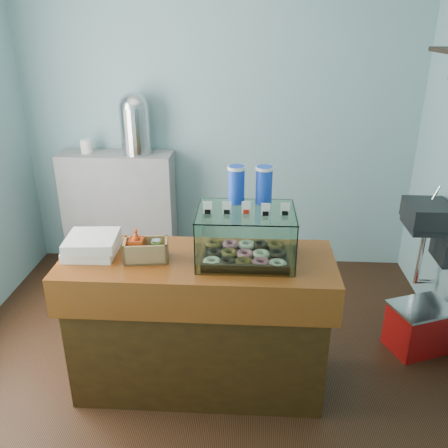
# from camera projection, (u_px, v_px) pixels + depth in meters

# --- Properties ---
(ground) EXTENTS (3.50, 3.50, 0.00)m
(ground) POSITION_uv_depth(u_px,v_px,m) (204.00, 356.00, 3.34)
(ground) COLOR black
(ground) RESTS_ON ground
(room_shell) EXTENTS (3.54, 3.04, 2.82)m
(room_shell) POSITION_uv_depth(u_px,v_px,m) (204.00, 111.00, 2.67)
(room_shell) COLOR #7CB0B6
(room_shell) RESTS_ON ground
(counter) EXTENTS (1.60, 0.60, 0.90)m
(counter) POSITION_uv_depth(u_px,v_px,m) (199.00, 322.00, 2.93)
(counter) COLOR #3E260C
(counter) RESTS_ON ground
(back_shelf) EXTENTS (1.00, 0.32, 1.10)m
(back_shelf) POSITION_uv_depth(u_px,v_px,m) (120.00, 211.00, 4.38)
(back_shelf) COLOR gray
(back_shelf) RESTS_ON ground
(display_case) EXTENTS (0.56, 0.41, 0.52)m
(display_case) POSITION_uv_depth(u_px,v_px,m) (247.00, 231.00, 2.71)
(display_case) COLOR black
(display_case) RESTS_ON counter
(condiment_crate) EXTENTS (0.27, 0.18, 0.20)m
(condiment_crate) POSITION_uv_depth(u_px,v_px,m) (144.00, 249.00, 2.72)
(condiment_crate) COLOR #A38351
(condiment_crate) RESTS_ON counter
(pastry_boxes) EXTENTS (0.31, 0.31, 0.12)m
(pastry_boxes) POSITION_uv_depth(u_px,v_px,m) (92.00, 245.00, 2.79)
(pastry_boxes) COLOR white
(pastry_boxes) RESTS_ON counter
(coffee_urn) EXTENTS (0.29, 0.29, 0.53)m
(coffee_urn) POSITION_uv_depth(u_px,v_px,m) (135.00, 122.00, 4.05)
(coffee_urn) COLOR silver
(coffee_urn) RESTS_ON back_shelf
(red_cooler) EXTENTS (0.48, 0.43, 0.35)m
(red_cooler) POSITION_uv_depth(u_px,v_px,m) (418.00, 327.00, 3.35)
(red_cooler) COLOR #AB0E0D
(red_cooler) RESTS_ON ground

